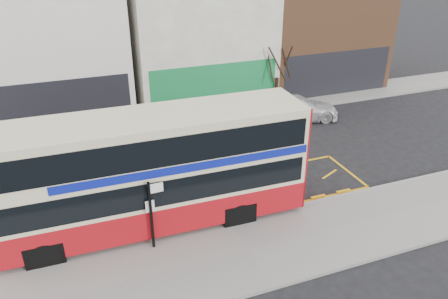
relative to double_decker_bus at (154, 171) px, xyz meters
name	(u,v)px	position (x,y,z in m)	size (l,w,h in m)	color
ground	(225,218)	(2.67, -0.60, -2.46)	(120.00, 120.00, 0.00)	black
pavement	(248,251)	(2.67, -2.90, -2.38)	(40.00, 4.00, 0.15)	gray
kerb	(229,222)	(2.67, -0.97, -2.38)	(40.00, 0.15, 0.15)	gray
far_pavement	(162,119)	(2.67, 10.40, -2.38)	(50.00, 3.00, 0.15)	gray
road_markings	(213,198)	(2.67, 1.00, -2.45)	(14.00, 3.40, 0.01)	#FFAF0D
terrace_left	(52,27)	(-2.83, 14.39, 2.86)	(8.00, 8.01, 11.80)	silver
terrace_green_shop	(195,22)	(6.17, 14.39, 2.61)	(9.00, 8.01, 11.30)	white
terrace_right	(311,20)	(15.17, 14.39, 2.12)	(9.00, 8.01, 10.30)	brown
double_decker_bus	(154,171)	(0.00, 0.00, 0.00)	(11.75, 2.93, 4.68)	beige
bus_stop_post	(152,208)	(-0.43, -1.50, -0.64)	(0.68, 0.12, 2.75)	black
car_grey	(190,119)	(3.82, 8.27, -1.74)	(1.53, 4.38, 1.44)	#42464A
car_white	(297,108)	(10.53, 7.65, -1.72)	(2.07, 5.08, 1.48)	silver
street_tree_right	(279,53)	(10.40, 10.22, 1.10)	(2.42, 2.42, 5.22)	black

